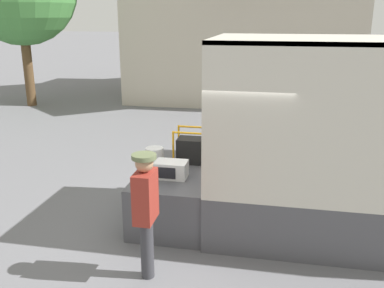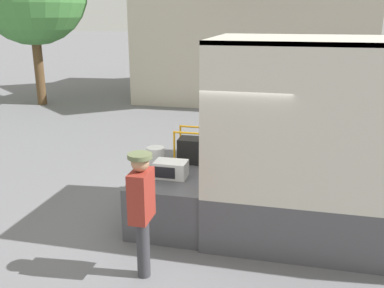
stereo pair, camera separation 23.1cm
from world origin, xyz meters
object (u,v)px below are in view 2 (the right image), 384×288
(microwave, at_px, (171,169))
(orange_bucket, at_px, (156,157))
(portable_generator, at_px, (192,150))
(worker_person, at_px, (142,203))

(microwave, xyz_separation_m, orange_bucket, (-0.41, 0.43, 0.04))
(orange_bucket, bearing_deg, microwave, -46.64)
(portable_generator, distance_m, worker_person, 2.37)
(microwave, bearing_deg, worker_person, -88.51)
(microwave, distance_m, portable_generator, 0.84)
(orange_bucket, relative_size, worker_person, 0.20)
(worker_person, bearing_deg, portable_generator, 86.77)
(orange_bucket, height_order, worker_person, worker_person)
(portable_generator, xyz_separation_m, worker_person, (-0.13, -2.37, -0.01))
(orange_bucket, bearing_deg, portable_generator, 33.96)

